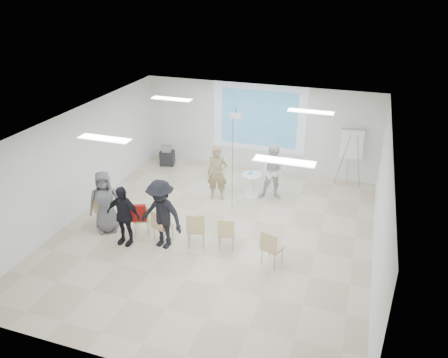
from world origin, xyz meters
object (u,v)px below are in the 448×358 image
(chair_right_inner, at_px, (226,231))
(audience_mid, at_px, (161,210))
(chair_left_inner, at_px, (161,224))
(audience_outer, at_px, (105,198))
(chair_center, at_px, (196,228))
(laptop, at_px, (163,224))
(av_cart, at_px, (167,156))
(chair_far_left, at_px, (103,208))
(chair_left_mid, at_px, (141,217))
(audience_left, at_px, (123,211))
(flipchart_easel, at_px, (352,144))
(player_right, at_px, (274,169))
(player_left, at_px, (217,170))
(pedestal_table, at_px, (252,184))
(chair_right_far, at_px, (271,246))

(chair_right_inner, bearing_deg, audience_mid, -178.45)
(chair_left_inner, relative_size, audience_outer, 0.46)
(chair_center, bearing_deg, chair_right_inner, -8.35)
(laptop, height_order, av_cart, av_cart)
(laptop, distance_m, audience_mid, 0.63)
(chair_far_left, distance_m, chair_left_inner, 1.89)
(chair_far_left, xyz_separation_m, chair_center, (2.80, -0.22, 0.05))
(chair_left_inner, distance_m, audience_outer, 1.67)
(chair_left_inner, height_order, chair_right_inner, chair_right_inner)
(chair_far_left, relative_size, av_cart, 1.21)
(av_cart, bearing_deg, chair_left_inner, -78.61)
(chair_left_mid, bearing_deg, audience_left, -136.51)
(chair_left_mid, bearing_deg, chair_center, -25.53)
(audience_outer, bearing_deg, av_cart, 67.00)
(chair_center, bearing_deg, chair_left_mid, 156.94)
(chair_left_mid, xyz_separation_m, audience_mid, (0.76, -0.32, 0.52))
(chair_right_inner, bearing_deg, chair_center, 179.52)
(chair_center, xyz_separation_m, flipchart_easel, (3.32, 4.85, 0.86))
(chair_right_inner, bearing_deg, audience_outer, 170.85)
(chair_left_mid, xyz_separation_m, chair_left_inner, (0.64, -0.16, 0.00))
(player_right, xyz_separation_m, chair_left_inner, (-2.18, -3.27, -0.45))
(chair_left_inner, bearing_deg, chair_far_left, -171.56)
(player_left, relative_size, player_right, 0.99)
(pedestal_table, relative_size, chair_right_inner, 0.86)
(chair_center, bearing_deg, audience_left, 172.60)
(chair_right_inner, bearing_deg, chair_left_mid, 169.59)
(player_right, distance_m, audience_mid, 3.99)
(audience_outer, bearing_deg, chair_left_mid, -22.33)
(chair_center, height_order, chair_right_inner, chair_center)
(chair_left_inner, bearing_deg, pedestal_table, 81.48)
(audience_left, bearing_deg, laptop, 27.63)
(player_right, distance_m, audience_left, 4.70)
(chair_left_inner, relative_size, chair_right_inner, 0.99)
(chair_center, height_order, flipchart_easel, flipchart_easel)
(chair_far_left, bearing_deg, chair_right_inner, -16.61)
(player_left, xyz_separation_m, player_right, (1.61, 0.55, 0.01))
(player_right, height_order, chair_far_left, player_right)
(player_left, xyz_separation_m, audience_outer, (-2.18, -2.65, 0.00))
(player_right, xyz_separation_m, chair_right_far, (0.69, -3.38, -0.41))
(audience_left, xyz_separation_m, audience_outer, (-0.75, 0.39, 0.04))
(player_left, xyz_separation_m, laptop, (-0.55, -2.62, -0.49))
(chair_left_inner, bearing_deg, chair_left_mid, -177.06)
(chair_left_inner, distance_m, chair_center, 0.94)
(player_right, relative_size, chair_right_far, 2.08)
(audience_mid, height_order, flipchart_easel, audience_mid)
(chair_left_mid, height_order, chair_right_far, chair_right_far)
(chair_right_far, relative_size, av_cart, 1.26)
(chair_far_left, relative_size, laptop, 2.77)
(pedestal_table, xyz_separation_m, player_left, (-0.96, -0.47, 0.54))
(chair_right_inner, height_order, flipchart_easel, flipchart_easel)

